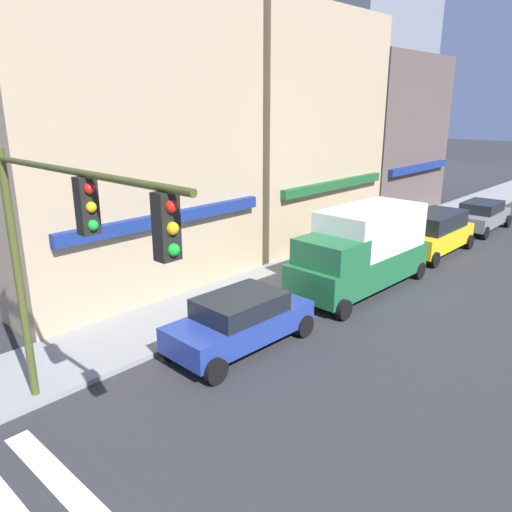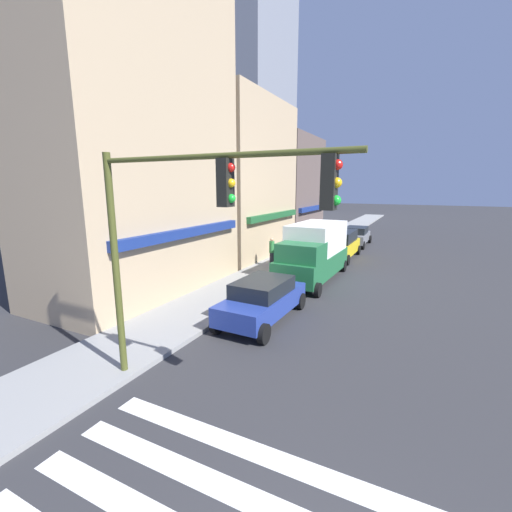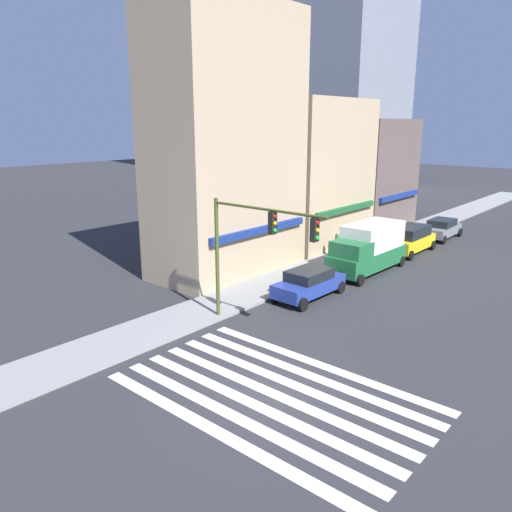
% 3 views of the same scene
% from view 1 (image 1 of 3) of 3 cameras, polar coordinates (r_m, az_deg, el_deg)
% --- Properties ---
extents(storefront_row, '(27.53, 5.30, 15.81)m').
position_cam_1_polar(storefront_row, '(23.51, 0.36, 16.36)').
color(storefront_row, tan).
rests_on(storefront_row, ground_plane).
extents(traffic_signal, '(0.32, 6.10, 5.81)m').
position_cam_1_polar(traffic_signal, '(9.67, -21.18, 1.50)').
color(traffic_signal, '#474C1E').
rests_on(traffic_signal, ground_plane).
extents(sedan_blue, '(4.45, 2.02, 1.59)m').
position_cam_1_polar(sedan_blue, '(14.15, -1.80, -7.34)').
color(sedan_blue, navy).
rests_on(sedan_blue, ground_plane).
extents(box_truck_green, '(6.26, 2.42, 3.04)m').
position_cam_1_polar(box_truck_green, '(18.71, 12.04, 0.86)').
color(box_truck_green, '#1E6638').
rests_on(box_truck_green, ground_plane).
extents(suv_yellow, '(4.71, 2.12, 1.94)m').
position_cam_1_polar(suv_yellow, '(24.33, 19.69, 2.61)').
color(suv_yellow, yellow).
rests_on(suv_yellow, ground_plane).
extents(sedan_grey, '(4.44, 2.02, 1.59)m').
position_cam_1_polar(sedan_grey, '(29.88, 24.32, 4.26)').
color(sedan_grey, slate).
rests_on(sedan_grey, ground_plane).
extents(pedestrian_green_top, '(0.32, 0.32, 1.77)m').
position_cam_1_polar(pedestrian_green_top, '(21.57, 6.90, 1.85)').
color(pedestrian_green_top, '#23232D').
rests_on(pedestrian_green_top, sidewalk_left).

